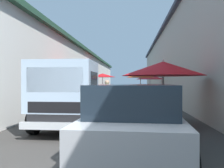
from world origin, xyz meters
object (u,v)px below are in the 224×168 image
(fruit_stall_far_left, at_px, (75,79))
(delivery_truck, at_px, (70,97))
(parked_scooter, at_px, (158,97))
(fruit_stall_mid_lane, at_px, (141,79))
(fruit_stall_near_right, at_px, (103,79))
(fruit_stall_far_right, at_px, (163,72))
(vendor_by_crates, at_px, (107,94))
(fruit_stall_near_left, at_px, (150,80))
(hatchback_car, at_px, (134,120))

(fruit_stall_far_left, height_order, delivery_truck, fruit_stall_far_left)
(parked_scooter, bearing_deg, fruit_stall_far_left, 134.16)
(fruit_stall_mid_lane, height_order, fruit_stall_far_left, fruit_stall_mid_lane)
(fruit_stall_mid_lane, height_order, fruit_stall_near_right, fruit_stall_near_right)
(fruit_stall_far_left, distance_m, fruit_stall_near_right, 9.28)
(fruit_stall_mid_lane, bearing_deg, fruit_stall_near_right, 42.38)
(fruit_stall_near_right, distance_m, delivery_truck, 14.77)
(fruit_stall_far_left, bearing_deg, parked_scooter, -45.84)
(fruit_stall_far_right, bearing_deg, fruit_stall_near_right, 15.60)
(parked_scooter, bearing_deg, vendor_by_crates, 154.63)
(fruit_stall_near_left, distance_m, delivery_truck, 14.20)
(fruit_stall_far_right, relative_size, vendor_by_crates, 1.81)
(hatchback_car, bearing_deg, fruit_stall_near_right, 9.07)
(fruit_stall_mid_lane, distance_m, fruit_stall_near_right, 4.99)
(fruit_stall_near_left, relative_size, fruit_stall_far_right, 0.85)
(delivery_truck, bearing_deg, fruit_stall_near_right, 3.09)
(hatchback_car, bearing_deg, delivery_truck, 38.02)
(fruit_stall_far_right, relative_size, delivery_truck, 0.58)
(fruit_stall_far_left, bearing_deg, delivery_truck, -168.11)
(vendor_by_crates, xyz_separation_m, parked_scooter, (6.40, -3.03, -0.47))
(hatchback_car, xyz_separation_m, parked_scooter, (12.75, -1.82, -0.29))
(hatchback_car, bearing_deg, fruit_stall_mid_lane, -2.60)
(fruit_stall_near_left, distance_m, vendor_by_crates, 10.30)
(parked_scooter, bearing_deg, hatchback_car, 171.86)
(fruit_stall_far_left, bearing_deg, fruit_stall_far_right, -136.01)
(hatchback_car, bearing_deg, fruit_stall_far_right, -15.75)
(fruit_stall_far_left, height_order, hatchback_car, fruit_stall_far_left)
(fruit_stall_mid_lane, bearing_deg, hatchback_car, 177.40)
(fruit_stall_near_right, bearing_deg, vendor_by_crates, -171.93)
(delivery_truck, relative_size, parked_scooter, 2.92)
(hatchback_car, bearing_deg, vendor_by_crates, 10.78)
(fruit_stall_mid_lane, xyz_separation_m, fruit_stall_far_left, (-5.59, 3.72, -0.05))
(fruit_stall_far_left, bearing_deg, fruit_stall_near_right, -2.19)
(vendor_by_crates, bearing_deg, fruit_stall_far_left, 49.69)
(fruit_stall_mid_lane, bearing_deg, fruit_stall_far_left, 146.34)
(fruit_stall_near_right, bearing_deg, fruit_stall_far_left, 177.81)
(fruit_stall_far_right, relative_size, fruit_stall_far_left, 1.16)
(fruit_stall_near_left, xyz_separation_m, hatchback_car, (-16.27, 1.47, -0.97))
(fruit_stall_near_left, bearing_deg, delivery_truck, 166.04)
(fruit_stall_mid_lane, bearing_deg, vendor_by_crates, 165.78)
(fruit_stall_near_right, height_order, parked_scooter, fruit_stall_near_right)
(fruit_stall_mid_lane, xyz_separation_m, parked_scooter, (-0.80, -1.21, -1.26))
(fruit_stall_far_left, xyz_separation_m, delivery_truck, (-5.46, -1.15, -0.62))
(fruit_stall_mid_lane, distance_m, hatchback_car, 13.60)
(parked_scooter, bearing_deg, delivery_truck, 159.74)
(fruit_stall_mid_lane, distance_m, fruit_stall_far_left, 6.71)
(hatchback_car, distance_m, delivery_truck, 3.19)
(fruit_stall_near_right, bearing_deg, parked_scooter, -134.45)
(fruit_stall_mid_lane, relative_size, fruit_stall_far_left, 0.90)
(fruit_stall_far_right, height_order, vendor_by_crates, fruit_stall_far_right)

